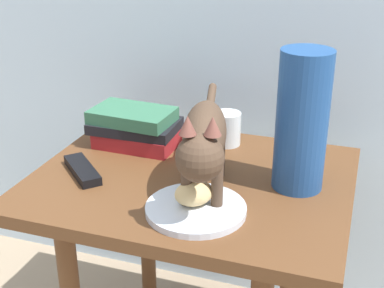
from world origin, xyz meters
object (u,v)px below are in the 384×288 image
green_vase (302,121)px  candle_jar (227,130)px  plate (196,209)px  cat (204,139)px  book_stack (135,127)px  tv_remote (82,170)px  side_table (192,212)px  bread_roll (194,193)px

green_vase → candle_jar: size_ratio=3.56×
plate → green_vase: size_ratio=0.67×
candle_jar → cat: bearing=-84.6°
candle_jar → plate: bearing=-84.8°
book_stack → tv_remote: 0.20m
plate → side_table: bearing=111.5°
bread_roll → candle_jar: candle_jar is taller
book_stack → tv_remote: bearing=-104.1°
book_stack → candle_jar: book_stack is taller
plate → candle_jar: bearing=95.2°
side_table → green_vase: 0.34m
plate → tv_remote: 0.31m
plate → green_vase: green_vase is taller
side_table → cat: cat is taller
plate → tv_remote: size_ratio=1.35×
cat → green_vase: green_vase is taller
plate → book_stack: 0.37m
side_table → green_vase: bearing=7.4°
side_table → candle_jar: 0.24m
side_table → tv_remote: size_ratio=4.73×
cat → tv_remote: 0.32m
tv_remote → book_stack: bearing=119.5°
green_vase → tv_remote: green_vase is taller
bread_roll → green_vase: (0.18, 0.17, 0.11)m
plate → cat: (-0.00, 0.06, 0.13)m
plate → green_vase: 0.29m
book_stack → tv_remote: size_ratio=1.45×
candle_jar → green_vase: bearing=-39.9°
plate → tv_remote: bearing=165.5°
side_table → cat: bearing=-57.0°
cat → book_stack: bearing=140.3°
plate → bread_roll: 0.03m
side_table → book_stack: book_stack is taller
green_vase → candle_jar: (-0.21, 0.17, -0.11)m
bread_roll → candle_jar: size_ratio=0.94×
tv_remote → cat: bearing=41.2°
side_table → plate: 0.19m
cat → candle_jar: 0.30m
cat → side_table: bearing=123.0°
cat → green_vase: bearing=31.9°
book_stack → cat: bearing=-39.7°
side_table → plate: plate is taller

